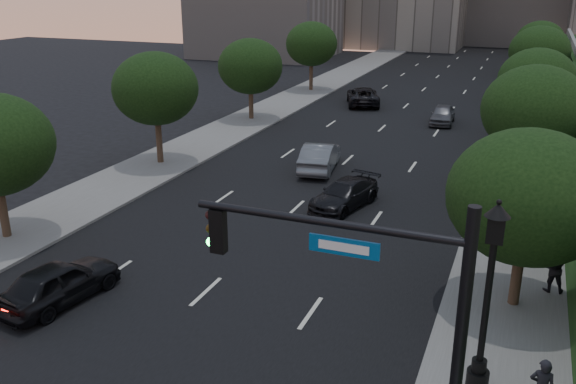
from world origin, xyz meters
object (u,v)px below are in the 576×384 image
at_px(pedestrian_c, 527,237).
at_px(traffic_signal_mast, 400,358).
at_px(pedestrian_b, 554,268).
at_px(sedan_far_right, 443,114).
at_px(street_lamp, 486,308).
at_px(sedan_near_right, 344,194).
at_px(sedan_far_left, 363,96).
at_px(sedan_mid_left, 320,157).
at_px(sedan_near_left, 59,282).

bearing_deg(pedestrian_c, traffic_signal_mast, 75.97).
bearing_deg(pedestrian_b, sedan_far_right, -80.93).
bearing_deg(traffic_signal_mast, street_lamp, 73.24).
relative_size(street_lamp, sedan_far_right, 1.32).
distance_m(sedan_near_right, pedestrian_b, 10.96).
height_order(sedan_far_left, sedan_near_right, sedan_far_left).
bearing_deg(sedan_mid_left, pedestrian_c, 134.56).
height_order(sedan_far_right, pedestrian_c, pedestrian_c).
distance_m(pedestrian_b, pedestrian_c, 2.58).
bearing_deg(sedan_near_left, pedestrian_b, -147.79).
relative_size(traffic_signal_mast, street_lamp, 1.25).
height_order(sedan_near_left, pedestrian_b, pedestrian_b).
height_order(traffic_signal_mast, pedestrian_b, traffic_signal_mast).
bearing_deg(traffic_signal_mast, pedestrian_c, 80.27).
bearing_deg(sedan_near_right, sedan_mid_left, 134.66).
relative_size(sedan_far_left, sedan_near_right, 1.24).
xyz_separation_m(sedan_far_right, pedestrian_c, (6.62, -23.46, 0.38)).
bearing_deg(sedan_far_right, sedan_near_left, -107.08).
bearing_deg(sedan_near_left, sedan_near_right, -108.54).
height_order(traffic_signal_mast, sedan_near_right, traffic_signal_mast).
bearing_deg(street_lamp, sedan_far_right, 99.87).
distance_m(sedan_far_left, pedestrian_b, 34.23).
bearing_deg(sedan_near_right, pedestrian_b, -16.71).
bearing_deg(pedestrian_b, sedan_near_right, -38.49).
bearing_deg(sedan_near_left, traffic_signal_mast, 169.92).
relative_size(sedan_far_left, pedestrian_b, 3.15).
xyz_separation_m(street_lamp, pedestrian_c, (0.96, 9.04, -1.53)).
relative_size(sedan_far_right, pedestrian_b, 2.35).
distance_m(traffic_signal_mast, sedan_mid_left, 24.17).
xyz_separation_m(traffic_signal_mast, sedan_far_right, (-4.29, 37.02, -2.95)).
xyz_separation_m(street_lamp, pedestrian_b, (1.90, 6.64, -1.58)).
bearing_deg(pedestrian_c, sedan_mid_left, -41.10).
distance_m(sedan_far_right, pedestrian_b, 26.94).
bearing_deg(street_lamp, traffic_signal_mast, -106.76).
height_order(street_lamp, sedan_near_right, street_lamp).
bearing_deg(street_lamp, sedan_mid_left, 120.86).
height_order(sedan_mid_left, pedestrian_c, pedestrian_c).
xyz_separation_m(street_lamp, sedan_near_left, (-13.93, -0.23, -1.87)).
distance_m(street_lamp, sedan_far_left, 39.65).
xyz_separation_m(sedan_mid_left, sedan_far_right, (4.89, 14.84, -0.10)).
distance_m(traffic_signal_mast, sedan_far_right, 37.38).
bearing_deg(sedan_mid_left, sedan_far_left, -90.75).
height_order(sedan_mid_left, sedan_near_right, sedan_mid_left).
bearing_deg(street_lamp, pedestrian_b, 74.00).
relative_size(sedan_near_left, sedan_far_left, 0.79).
bearing_deg(sedan_near_left, sedan_far_left, -82.26).
xyz_separation_m(sedan_mid_left, sedan_near_right, (3.09, -5.33, -0.16)).
distance_m(street_lamp, sedan_near_left, 14.06).
bearing_deg(sedan_far_right, sedan_mid_left, -111.12).
bearing_deg(pedestrian_c, sedan_near_left, 27.61).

